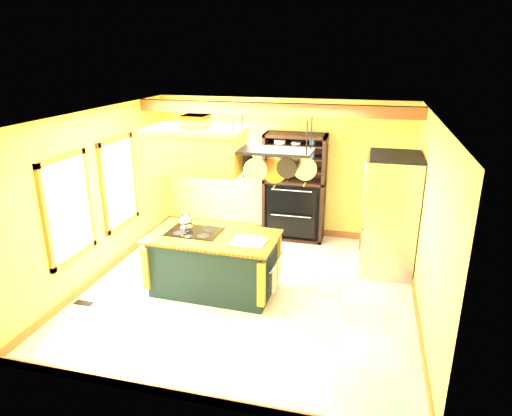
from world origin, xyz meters
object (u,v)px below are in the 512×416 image
at_px(range_hood, 197,148).
at_px(hutch, 294,198).
at_px(kitchen_island, 214,263).
at_px(refrigerator, 389,217).
at_px(pot_rack, 273,158).

distance_m(range_hood, hutch, 2.99).
relative_size(kitchen_island, range_hood, 1.43).
height_order(refrigerator, hutch, hutch).
bearing_deg(refrigerator, range_hood, -152.92).
xyz_separation_m(range_hood, hutch, (1.02, 2.43, -1.42)).
bearing_deg(refrigerator, kitchen_island, -151.17).
height_order(range_hood, hutch, range_hood).
height_order(range_hood, pot_rack, same).
xyz_separation_m(range_hood, refrigerator, (2.78, 1.42, -1.29)).
bearing_deg(refrigerator, hutch, 150.20).
distance_m(kitchen_island, refrigerator, 2.99).
xyz_separation_m(kitchen_island, range_hood, (-0.20, -0.00, 1.77)).
bearing_deg(kitchen_island, hutch, 73.15).
bearing_deg(kitchen_island, range_hood, -177.86).
height_order(kitchen_island, range_hood, range_hood).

